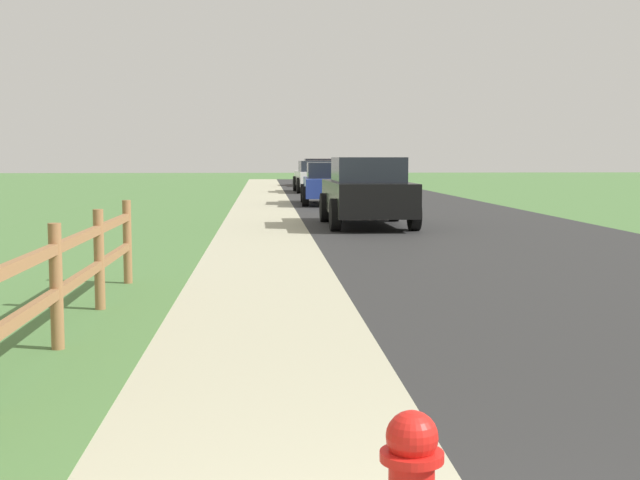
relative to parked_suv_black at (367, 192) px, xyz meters
name	(u,v)px	position (x,y,z in m)	size (l,w,h in m)	color
ground_plane	(294,208)	(-1.46, 7.06, -0.80)	(120.00, 120.00, 0.00)	#4B753C
road_asphalt	(393,204)	(2.04, 9.06, -0.80)	(7.00, 66.00, 0.01)	#2A2A2A
curb_concrete	(204,205)	(-4.46, 9.06, -0.80)	(6.00, 66.00, 0.01)	#AEAA8C
grass_verge	(160,205)	(-5.96, 9.06, -0.80)	(5.00, 66.00, 0.00)	#4B753C
rail_fence	(25,296)	(-4.20, -13.62, -0.18)	(0.11, 9.55, 1.08)	#93653F
parked_suv_black	(367,192)	(0.00, 0.00, 0.00)	(2.02, 4.48, 1.63)	black
parked_car_blue	(331,183)	(-0.08, 9.34, -0.08)	(2.18, 4.30, 1.44)	navy
parked_car_white	(316,176)	(0.02, 19.41, -0.07)	(2.07, 4.31, 1.45)	white
parked_car_red	(320,172)	(0.78, 28.12, -0.04)	(2.21, 4.67, 1.53)	maroon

